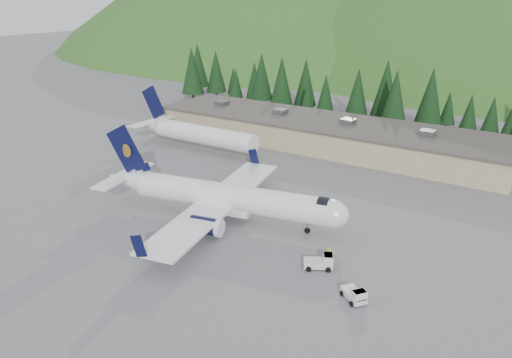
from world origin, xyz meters
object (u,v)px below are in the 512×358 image
object	(u,v)px
ramp_worker	(329,253)
baggage_tug_b	(355,295)
baggage_tug_a	(321,262)
terminal_building	(324,133)
airliner	(224,198)
second_airliner	(193,133)

from	to	relation	value
ramp_worker	baggage_tug_b	bearing A→B (deg)	97.08
baggage_tug_a	baggage_tug_b	world-z (taller)	baggage_tug_a
baggage_tug_a	terminal_building	size ratio (longest dim) A/B	0.05
airliner	ramp_worker	world-z (taller)	airliner
airliner	terminal_building	world-z (taller)	airliner
airliner	terminal_building	size ratio (longest dim) A/B	0.49
second_airliner	baggage_tug_b	world-z (taller)	second_airliner
baggage_tug_a	ramp_worker	bearing A→B (deg)	62.69
second_airliner	ramp_worker	world-z (taller)	second_airliner
baggage_tug_a	ramp_worker	distance (m)	2.23
airliner	baggage_tug_a	xyz separation A→B (m)	(16.60, -4.40, -2.35)
terminal_building	ramp_worker	bearing A→B (deg)	-63.06
baggage_tug_a	ramp_worker	xyz separation A→B (m)	(-0.08, 2.23, 0.03)
baggage_tug_a	airliner	bearing A→B (deg)	135.68
airliner	baggage_tug_a	size ratio (longest dim) A/B	9.80
terminal_building	ramp_worker	distance (m)	45.33
airliner	ramp_worker	xyz separation A→B (m)	(16.51, -2.17, -2.32)
terminal_building	second_airliner	bearing A→B (deg)	-141.22
baggage_tug_a	baggage_tug_b	size ratio (longest dim) A/B	1.11
second_airliner	baggage_tug_b	size ratio (longest dim) A/B	8.56
baggage_tug_a	terminal_building	bearing A→B (deg)	86.34
baggage_tug_b	terminal_building	xyz separation A→B (m)	(-26.26, 46.45, 1.93)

